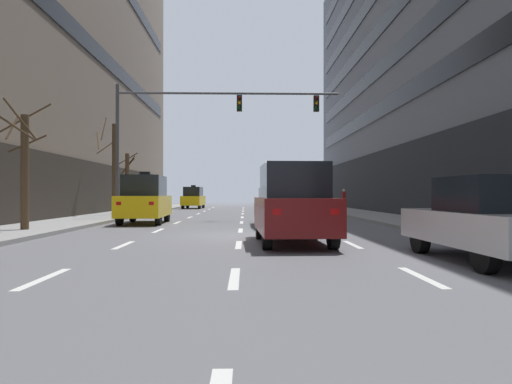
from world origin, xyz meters
TOP-DOWN VIEW (x-y plane):
  - ground_plane at (0.00, 0.00)m, footprint 120.00×120.00m
  - sidewalk_left at (-7.80, 0.00)m, footprint 3.32×80.00m
  - sidewalk_right at (7.80, 0.00)m, footprint 3.32×80.00m
  - lane_stripe_l1_s2 at (-3.07, -8.00)m, footprint 0.16×2.00m
  - lane_stripe_l1_s3 at (-3.07, -3.00)m, footprint 0.16×2.00m
  - lane_stripe_l1_s4 at (-3.07, 2.00)m, footprint 0.16×2.00m
  - lane_stripe_l1_s5 at (-3.07, 7.00)m, footprint 0.16×2.00m
  - lane_stripe_l1_s6 at (-3.07, 12.00)m, footprint 0.16×2.00m
  - lane_stripe_l1_s7 at (-3.07, 17.00)m, footprint 0.16×2.00m
  - lane_stripe_l1_s8 at (-3.07, 22.00)m, footprint 0.16×2.00m
  - lane_stripe_l1_s9 at (-3.07, 27.00)m, footprint 0.16×2.00m
  - lane_stripe_l1_s10 at (-3.07, 32.00)m, footprint 0.16×2.00m
  - lane_stripe_l2_s2 at (0.00, -8.00)m, footprint 0.16×2.00m
  - lane_stripe_l2_s3 at (0.00, -3.00)m, footprint 0.16×2.00m
  - lane_stripe_l2_s4 at (0.00, 2.00)m, footprint 0.16×2.00m
  - lane_stripe_l2_s5 at (0.00, 7.00)m, footprint 0.16×2.00m
  - lane_stripe_l2_s6 at (0.00, 12.00)m, footprint 0.16×2.00m
  - lane_stripe_l2_s7 at (0.00, 17.00)m, footprint 0.16×2.00m
  - lane_stripe_l2_s8 at (0.00, 22.00)m, footprint 0.16×2.00m
  - lane_stripe_l2_s9 at (0.00, 27.00)m, footprint 0.16×2.00m
  - lane_stripe_l2_s10 at (0.00, 32.00)m, footprint 0.16×2.00m
  - lane_stripe_l3_s2 at (3.07, -8.00)m, footprint 0.16×2.00m
  - lane_stripe_l3_s3 at (3.07, -3.00)m, footprint 0.16×2.00m
  - lane_stripe_l3_s4 at (3.07, 2.00)m, footprint 0.16×2.00m
  - lane_stripe_l3_s5 at (3.07, 7.00)m, footprint 0.16×2.00m
  - lane_stripe_l3_s6 at (3.07, 12.00)m, footprint 0.16×2.00m
  - lane_stripe_l3_s7 at (3.07, 17.00)m, footprint 0.16×2.00m
  - lane_stripe_l3_s8 at (3.07, 22.00)m, footprint 0.16×2.00m
  - lane_stripe_l3_s9 at (3.07, 27.00)m, footprint 0.16×2.00m
  - lane_stripe_l3_s10 at (3.07, 32.00)m, footprint 0.16×2.00m
  - taxi_driving_0 at (-4.47, 6.29)m, footprint 2.07×4.64m
  - car_driving_1 at (1.48, -2.72)m, footprint 2.03×4.57m
  - taxi_driving_2 at (-4.72, 28.98)m, footprint 1.95×4.27m
  - car_driving_3 at (1.57, 4.21)m, footprint 1.96×4.40m
  - car_parked_0 at (5.09, -6.31)m, footprint 2.05×4.64m
  - traffic_signal_0 at (-2.48, 9.23)m, footprint 11.74×0.35m
  - street_tree_0 at (-7.49, 0.86)m, footprint 1.82×1.90m
  - street_tree_1 at (-7.51, 12.06)m, footprint 1.36×2.20m
  - street_tree_2 at (-7.50, 15.10)m, footprint 1.54×1.97m
  - pedestrian_0 at (6.85, 16.19)m, footprint 0.23×0.53m

SIDE VIEW (x-z plane):
  - ground_plane at x=0.00m, z-range 0.00..0.00m
  - lane_stripe_l1_s2 at x=-3.07m, z-range 0.00..0.01m
  - lane_stripe_l1_s3 at x=-3.07m, z-range 0.00..0.01m
  - lane_stripe_l1_s4 at x=-3.07m, z-range 0.00..0.01m
  - lane_stripe_l1_s5 at x=-3.07m, z-range 0.00..0.01m
  - lane_stripe_l1_s6 at x=-3.07m, z-range 0.00..0.01m
  - lane_stripe_l1_s7 at x=-3.07m, z-range 0.00..0.01m
  - lane_stripe_l1_s8 at x=-3.07m, z-range 0.00..0.01m
  - lane_stripe_l1_s9 at x=-3.07m, z-range 0.00..0.01m
  - lane_stripe_l1_s10 at x=-3.07m, z-range 0.00..0.01m
  - lane_stripe_l2_s2 at x=0.00m, z-range 0.00..0.01m
  - lane_stripe_l2_s3 at x=0.00m, z-range 0.00..0.01m
  - lane_stripe_l2_s4 at x=0.00m, z-range 0.00..0.01m
  - lane_stripe_l2_s5 at x=0.00m, z-range 0.00..0.01m
  - lane_stripe_l2_s6 at x=0.00m, z-range 0.00..0.01m
  - lane_stripe_l2_s7 at x=0.00m, z-range 0.00..0.01m
  - lane_stripe_l2_s8 at x=0.00m, z-range 0.00..0.01m
  - lane_stripe_l2_s9 at x=0.00m, z-range 0.00..0.01m
  - lane_stripe_l2_s10 at x=0.00m, z-range 0.00..0.01m
  - lane_stripe_l3_s2 at x=3.07m, z-range 0.00..0.01m
  - lane_stripe_l3_s3 at x=3.07m, z-range 0.00..0.01m
  - lane_stripe_l3_s4 at x=3.07m, z-range 0.00..0.01m
  - lane_stripe_l3_s5 at x=3.07m, z-range 0.00..0.01m
  - lane_stripe_l3_s6 at x=3.07m, z-range 0.00..0.01m
  - lane_stripe_l3_s7 at x=3.07m, z-range 0.00..0.01m
  - lane_stripe_l3_s8 at x=3.07m, z-range 0.00..0.01m
  - lane_stripe_l3_s9 at x=3.07m, z-range 0.00..0.01m
  - lane_stripe_l3_s10 at x=3.07m, z-range 0.00..0.01m
  - sidewalk_left at x=-7.80m, z-range 0.00..0.14m
  - sidewalk_right at x=7.80m, z-range 0.00..0.14m
  - car_driving_3 at x=1.57m, z-range -0.01..1.62m
  - car_parked_0 at x=5.09m, z-range -0.01..1.71m
  - taxi_driving_2 at x=-4.72m, z-range -0.09..2.11m
  - pedestrian_0 at x=6.85m, z-range 0.26..1.83m
  - car_driving_1 at x=1.48m, z-range -0.01..2.18m
  - taxi_driving_0 at x=-4.47m, z-range -0.10..2.31m
  - street_tree_2 at x=-7.50m, z-range 0.13..4.30m
  - street_tree_0 at x=-7.49m, z-range 0.02..4.61m
  - street_tree_1 at x=-7.51m, z-range 0.02..5.82m
  - traffic_signal_0 at x=-2.48m, z-range 1.76..8.76m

